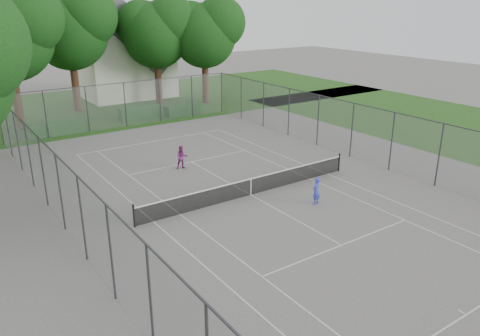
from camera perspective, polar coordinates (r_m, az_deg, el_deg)
ground at (r=24.31m, az=1.34°, el=-3.32°), size 120.00×120.00×0.00m
grass_far at (r=46.98m, az=-17.69°, el=7.16°), size 60.00×20.00×0.00m
court_markings at (r=24.30m, az=1.34°, el=-3.31°), size 11.03×23.83×0.01m
tennis_net at (r=24.11m, az=1.35°, el=-2.20°), size 12.87×0.10×1.10m
perimeter_fence at (r=23.65m, az=1.37°, el=0.71°), size 18.08×34.08×3.52m
tree_far_left at (r=39.42m, az=-26.52°, el=14.96°), size 7.66×7.00×11.02m
tree_far_midleft at (r=44.46m, az=-20.05°, el=16.08°), size 7.62×6.96×10.96m
tree_far_midright at (r=45.91m, az=-10.14°, el=16.25°), size 7.02×6.41×10.09m
tree_far_right at (r=45.99m, az=-4.24°, el=16.39°), size 6.93×6.33×9.96m
hedge_left at (r=37.79m, az=-21.44°, el=4.61°), size 4.17×1.25×1.04m
hedge_mid at (r=40.88m, az=-12.21°, el=6.63°), size 3.40×0.97×1.07m
hedge_right at (r=41.58m, az=-7.06°, el=7.03°), size 3.04×1.11×0.91m
house at (r=50.40m, az=-13.83°, el=13.28°), size 8.58×6.65×10.68m
girl_player at (r=23.34m, az=9.28°, el=-2.74°), size 0.59×0.47×1.40m
woman_player at (r=28.07m, az=-7.10°, el=1.31°), size 0.81×0.71×1.42m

